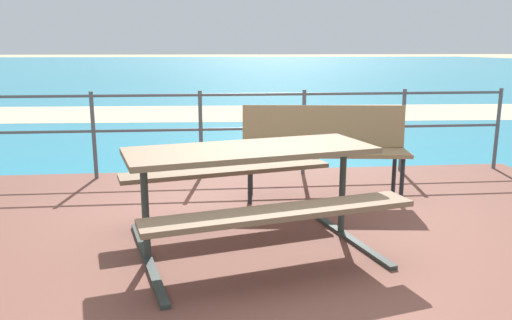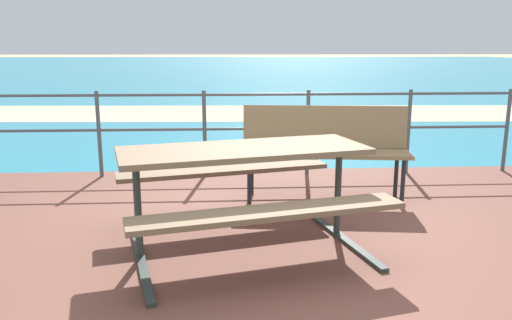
{
  "view_description": "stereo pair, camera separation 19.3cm",
  "coord_description": "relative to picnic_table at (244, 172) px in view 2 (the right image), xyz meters",
  "views": [
    {
      "loc": [
        -0.54,
        -3.3,
        1.49
      ],
      "look_at": [
        -0.07,
        1.34,
        0.46
      ],
      "focal_mm": 35.46,
      "sensor_mm": 36.0,
      "label": 1
    },
    {
      "loc": [
        -0.34,
        -3.32,
        1.49
      ],
      "look_at": [
        -0.07,
        1.34,
        0.46
      ],
      "focal_mm": 35.46,
      "sensor_mm": 36.0,
      "label": 2
    }
  ],
  "objects": [
    {
      "name": "ground_plane",
      "position": [
        0.22,
        -0.19,
        -0.62
      ],
      "size": [
        240.0,
        240.0,
        0.0
      ],
      "primitive_type": "plane",
      "color": "tan"
    },
    {
      "name": "patio_paving",
      "position": [
        0.22,
        -0.19,
        -0.59
      ],
      "size": [
        6.4,
        5.2,
        0.06
      ],
      "primitive_type": "cube",
      "color": "brown",
      "rests_on": "ground"
    },
    {
      "name": "sea_water",
      "position": [
        0.22,
        39.81,
        -0.62
      ],
      "size": [
        90.0,
        90.0,
        0.01
      ],
      "primitive_type": "cube",
      "color": "teal",
      "rests_on": "ground"
    },
    {
      "name": "beach_strip",
      "position": [
        0.22,
        8.3,
        -0.62
      ],
      "size": [
        54.08,
        5.69,
        0.01
      ],
      "primitive_type": "cube",
      "rotation": [
        0.0,
        0.0,
        -0.05
      ],
      "color": "beige",
      "rests_on": "ground"
    },
    {
      "name": "picnic_table",
      "position": [
        0.0,
        0.0,
        0.0
      ],
      "size": [
        2.04,
        1.8,
        0.75
      ],
      "rotation": [
        0.0,
        0.0,
        0.25
      ],
      "color": "#7A6047",
      "rests_on": "patio_paving"
    },
    {
      "name": "park_bench",
      "position": [
        0.82,
        1.19,
        -0.01
      ],
      "size": [
        1.61,
        0.6,
        0.89
      ],
      "rotation": [
        0.0,
        0.0,
        -0.13
      ],
      "color": "#8C704C",
      "rests_on": "patio_paving"
    },
    {
      "name": "railing_fence",
      "position": [
        0.22,
        2.18,
        0.05
      ],
      "size": [
        5.94,
        0.04,
        0.97
      ],
      "color": "#4C5156",
      "rests_on": "patio_paving"
    }
  ]
}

